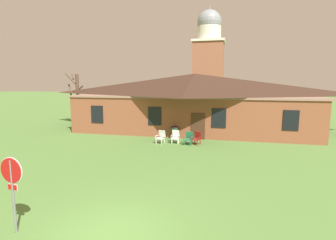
{
  "coord_description": "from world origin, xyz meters",
  "views": [
    {
      "loc": [
        3.4,
        -6.77,
        4.55
      ],
      "look_at": [
        -0.21,
        8.46,
        2.27
      ],
      "focal_mm": 28.07,
      "sensor_mm": 36.0,
      "label": 1
    }
  ],
  "objects_px": {
    "lawn_chair_near_door": "(175,137)",
    "trash_bin": "(174,133)",
    "lawn_chair_left_end": "(189,138)",
    "lawn_chair_by_porch": "(161,137)",
    "lawn_chair_middle": "(197,138)",
    "stop_sign": "(12,180)"
  },
  "relations": [
    {
      "from": "lawn_chair_by_porch",
      "to": "lawn_chair_left_end",
      "type": "bearing_deg",
      "value": 0.94
    },
    {
      "from": "lawn_chair_left_end",
      "to": "lawn_chair_by_porch",
      "type": "bearing_deg",
      "value": -179.06
    },
    {
      "from": "lawn_chair_by_porch",
      "to": "stop_sign",
      "type": "bearing_deg",
      "value": -95.92
    },
    {
      "from": "lawn_chair_by_porch",
      "to": "lawn_chair_left_end",
      "type": "height_order",
      "value": "same"
    },
    {
      "from": "lawn_chair_near_door",
      "to": "trash_bin",
      "type": "height_order",
      "value": "trash_bin"
    },
    {
      "from": "stop_sign",
      "to": "trash_bin",
      "type": "xyz_separation_m",
      "value": [
        1.93,
        14.11,
        -1.17
      ]
    },
    {
      "from": "lawn_chair_near_door",
      "to": "lawn_chair_by_porch",
      "type": "bearing_deg",
      "value": -164.15
    },
    {
      "from": "trash_bin",
      "to": "lawn_chair_left_end",
      "type": "bearing_deg",
      "value": -49.77
    },
    {
      "from": "lawn_chair_middle",
      "to": "lawn_chair_left_end",
      "type": "bearing_deg",
      "value": -158.27
    },
    {
      "from": "lawn_chair_middle",
      "to": "trash_bin",
      "type": "relative_size",
      "value": 0.98
    },
    {
      "from": "lawn_chair_by_porch",
      "to": "lawn_chair_middle",
      "type": "relative_size",
      "value": 1.0
    },
    {
      "from": "lawn_chair_middle",
      "to": "trash_bin",
      "type": "height_order",
      "value": "trash_bin"
    },
    {
      "from": "lawn_chair_by_porch",
      "to": "lawn_chair_middle",
      "type": "xyz_separation_m",
      "value": [
        2.66,
        0.26,
        0.0
      ]
    },
    {
      "from": "lawn_chair_near_door",
      "to": "lawn_chair_left_end",
      "type": "xyz_separation_m",
      "value": [
        1.04,
        -0.26,
        0.0
      ]
    },
    {
      "from": "lawn_chair_near_door",
      "to": "trash_bin",
      "type": "bearing_deg",
      "value": 105.36
    },
    {
      "from": "stop_sign",
      "to": "lawn_chair_near_door",
      "type": "height_order",
      "value": "stop_sign"
    },
    {
      "from": "lawn_chair_middle",
      "to": "lawn_chair_near_door",
      "type": "bearing_deg",
      "value": 178.9
    },
    {
      "from": "stop_sign",
      "to": "trash_bin",
      "type": "bearing_deg",
      "value": 82.21
    },
    {
      "from": "lawn_chair_left_end",
      "to": "lawn_chair_middle",
      "type": "relative_size",
      "value": 1.0
    },
    {
      "from": "stop_sign",
      "to": "trash_bin",
      "type": "relative_size",
      "value": 2.42
    },
    {
      "from": "lawn_chair_by_porch",
      "to": "lawn_chair_near_door",
      "type": "xyz_separation_m",
      "value": [
        1.04,
        0.3,
        0.0
      ]
    },
    {
      "from": "stop_sign",
      "to": "lawn_chair_by_porch",
      "type": "xyz_separation_m",
      "value": [
        1.28,
        12.38,
        -1.17
      ]
    }
  ]
}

